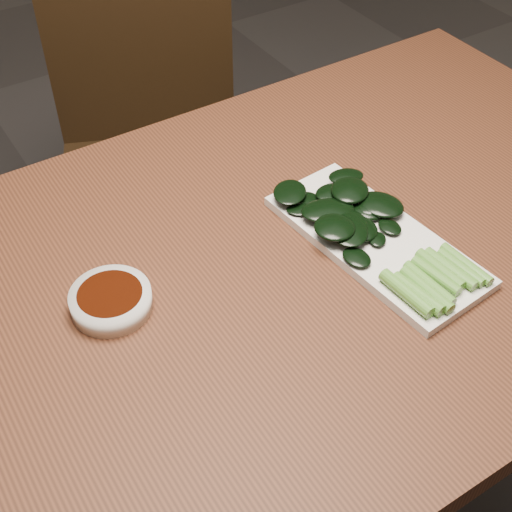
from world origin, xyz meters
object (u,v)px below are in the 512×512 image
object	(u,v)px
table	(264,299)
gai_lan	(369,229)
chair_far	(151,147)
serving_plate	(376,241)
sauce_bowl	(111,300)

from	to	relation	value
table	gai_lan	xyz separation A→B (m)	(0.15, -0.04, 0.10)
chair_far	serving_plate	bearing A→B (deg)	-64.42
serving_plate	gai_lan	bearing A→B (deg)	127.15
table	gai_lan	bearing A→B (deg)	-15.07
serving_plate	gai_lan	world-z (taller)	gai_lan
table	serving_plate	size ratio (longest dim) A/B	4.06
gai_lan	serving_plate	bearing A→B (deg)	-52.85
gai_lan	chair_far	bearing A→B (deg)	91.27
sauce_bowl	serving_plate	world-z (taller)	sauce_bowl
sauce_bowl	serving_plate	bearing A→B (deg)	-13.63
sauce_bowl	serving_plate	xyz separation A→B (m)	(0.37, -0.09, -0.01)
table	gai_lan	world-z (taller)	gai_lan
serving_plate	gai_lan	size ratio (longest dim) A/B	1.01
chair_far	sauce_bowl	world-z (taller)	chair_far
table	chair_far	world-z (taller)	chair_far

